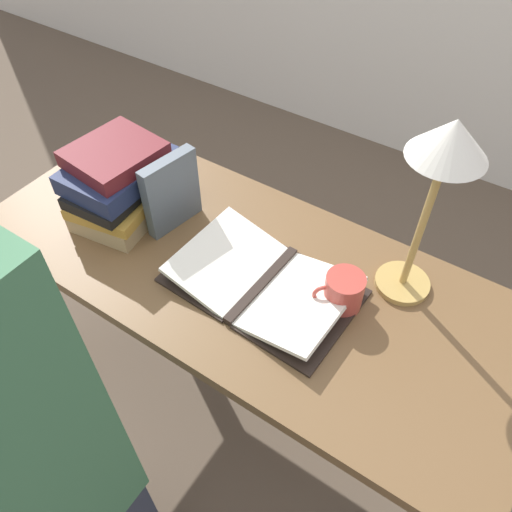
# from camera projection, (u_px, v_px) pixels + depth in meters

# --- Properties ---
(ground_plane) EXTENTS (12.00, 12.00, 0.00)m
(ground_plane) POSITION_uv_depth(u_px,v_px,m) (248.00, 401.00, 1.88)
(ground_plane) COLOR brown
(reading_desk) EXTENTS (1.48, 0.62, 0.78)m
(reading_desk) POSITION_uv_depth(u_px,v_px,m) (245.00, 293.00, 1.39)
(reading_desk) COLOR brown
(reading_desk) RESTS_ON ground_plane
(open_book) EXTENTS (0.48, 0.31, 0.06)m
(open_book) POSITION_uv_depth(u_px,v_px,m) (262.00, 282.00, 1.24)
(open_book) COLOR black
(open_book) RESTS_ON reading_desk
(book_stack_tall) EXTENTS (0.25, 0.32, 0.22)m
(book_stack_tall) POSITION_uv_depth(u_px,v_px,m) (121.00, 182.00, 1.37)
(book_stack_tall) COLOR tan
(book_stack_tall) RESTS_ON reading_desk
(book_standing_upright) EXTENTS (0.06, 0.17, 0.22)m
(book_standing_upright) POSITION_uv_depth(u_px,v_px,m) (171.00, 193.00, 1.33)
(book_standing_upright) COLOR slate
(book_standing_upright) RESTS_ON reading_desk
(reading_lamp) EXTENTS (0.16, 0.16, 0.48)m
(reading_lamp) POSITION_uv_depth(u_px,v_px,m) (443.00, 165.00, 0.98)
(reading_lamp) COLOR tan
(reading_lamp) RESTS_ON reading_desk
(coffee_mug) EXTENTS (0.11, 0.10, 0.10)m
(coffee_mug) POSITION_uv_depth(u_px,v_px,m) (343.00, 292.00, 1.18)
(coffee_mug) COLOR #B74238
(coffee_mug) RESTS_ON reading_desk
(person_reader) EXTENTS (0.36, 0.22, 1.62)m
(person_reader) POSITION_uv_depth(u_px,v_px,m) (39.00, 466.00, 0.93)
(person_reader) COLOR #2D3342
(person_reader) RESTS_ON ground_plane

